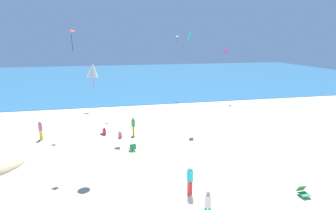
# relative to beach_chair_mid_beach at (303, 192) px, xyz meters

# --- Properties ---
(ground_plane) EXTENTS (120.00, 120.00, 0.00)m
(ground_plane) POSITION_rel_beach_chair_mid_beach_xyz_m (-5.91, 10.13, -0.25)
(ground_plane) COLOR beige
(ocean_water) EXTENTS (120.00, 60.00, 0.05)m
(ocean_water) POSITION_rel_beach_chair_mid_beach_xyz_m (-5.91, 54.41, -0.23)
(ocean_water) COLOR teal
(ocean_water) RESTS_ON ground_plane
(beach_chair_mid_beach) EXTENTS (0.54, 0.68, 0.57)m
(beach_chair_mid_beach) POSITION_rel_beach_chair_mid_beach_xyz_m (0.00, 0.00, 0.00)
(beach_chair_mid_beach) COLOR #2D9956
(beach_chair_mid_beach) RESTS_ON ground_plane
(beach_chair_far_right) EXTENTS (0.62, 0.68, 0.62)m
(beach_chair_far_right) POSITION_rel_beach_chair_mid_beach_xyz_m (-8.72, 8.72, 0.04)
(beach_chair_far_right) COLOR #2D9956
(beach_chair_far_right) RESTS_ON ground_plane
(person_0) EXTENTS (0.46, 0.46, 1.65)m
(person_0) POSITION_rel_beach_chair_mid_beach_xyz_m (-6.10, -1.01, 0.70)
(person_0) COLOR #19ADB2
(person_0) RESTS_ON ground_plane
(person_1) EXTENTS (0.47, 0.47, 1.76)m
(person_1) POSITION_rel_beach_chair_mid_beach_xyz_m (-6.21, 1.53, 0.76)
(person_1) COLOR red
(person_1) RESTS_ON ground_plane
(person_2) EXTENTS (0.60, 0.43, 0.69)m
(person_2) POSITION_rel_beach_chair_mid_beach_xyz_m (-10.89, 13.28, 0.00)
(person_2) COLOR red
(person_2) RESTS_ON ground_plane
(person_3) EXTENTS (0.43, 0.59, 0.67)m
(person_3) POSITION_rel_beach_chair_mid_beach_xyz_m (-9.48, 12.09, -0.01)
(person_3) COLOR #D8599E
(person_3) RESTS_ON ground_plane
(person_4) EXTENTS (0.45, 0.45, 1.65)m
(person_4) POSITION_rel_beach_chair_mid_beach_xyz_m (-16.31, 13.25, 0.70)
(person_4) COLOR yellow
(person_4) RESTS_ON ground_plane
(person_5) EXTENTS (0.41, 0.41, 1.67)m
(person_5) POSITION_rel_beach_chair_mid_beach_xyz_m (-8.22, 12.59, 0.71)
(person_5) COLOR orange
(person_5) RESTS_ON ground_plane
(kite_pink) EXTENTS (0.47, 0.56, 0.89)m
(kite_pink) POSITION_rel_beach_chair_mid_beach_xyz_m (0.15, 29.48, 8.74)
(kite_pink) COLOR pink
(kite_white) EXTENTS (1.04, 1.00, 1.69)m
(kite_white) POSITION_rel_beach_chair_mid_beach_xyz_m (-11.32, 6.58, 6.44)
(kite_white) COLOR white
(kite_red) EXTENTS (0.39, 0.29, 1.46)m
(kite_red) POSITION_rel_beach_chair_mid_beach_xyz_m (-12.67, 8.69, 8.92)
(kite_red) COLOR red
(kite_magenta) EXTENTS (0.59, 0.85, 1.60)m
(kite_magenta) POSITION_rel_beach_chair_mid_beach_xyz_m (6.36, 25.06, 6.98)
(kite_magenta) COLOR #DB3DA8
(kite_teal) EXTENTS (0.62, 0.85, 1.37)m
(kite_teal) POSITION_rel_beach_chair_mid_beach_xyz_m (-2.25, 14.92, 8.69)
(kite_teal) COLOR #1EADAD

